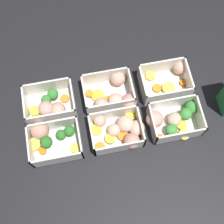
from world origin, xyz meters
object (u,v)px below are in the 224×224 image
container_near_left (168,80)px  container_near_right (51,105)px  container_near_center (113,95)px  container_far_right (51,139)px  container_far_left (173,119)px  container_far_center (121,130)px

container_near_left → container_near_right: (0.36, 0.01, 0.00)m
container_near_center → container_far_right: bearing=26.4°
container_near_left → container_far_right: 0.39m
container_far_left → container_far_center: same height
container_near_right → container_far_right: 0.10m
container_far_left → container_far_right: (0.35, -0.01, 0.00)m
container_near_center → container_far_right: size_ratio=1.01×
container_far_left → container_far_right: bearing=-1.8°
container_near_left → container_far_right: size_ratio=1.01×
container_near_left → container_near_right: same height
container_near_center → container_far_center: size_ratio=1.00×
container_near_center → container_near_right: (0.18, -0.00, 0.00)m
container_near_right → container_far_center: (-0.19, 0.12, -0.00)m
container_near_center → container_near_left: bearing=-174.0°
container_near_center → container_far_left: 0.19m
container_far_left → container_near_center: bearing=-35.1°
container_near_center → container_near_right: same height
container_far_center → container_far_right: same height
container_far_center → container_far_right: bearing=-3.9°
container_near_left → container_far_left: bearing=81.1°
container_near_center → container_near_right: 0.18m
container_near_left → container_far_right: (0.37, 0.12, 0.00)m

